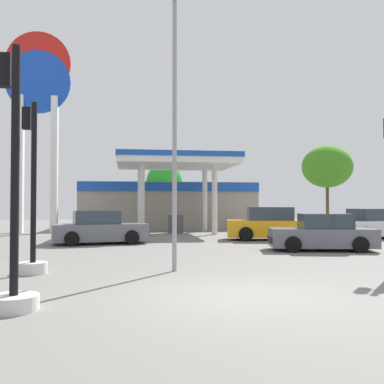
% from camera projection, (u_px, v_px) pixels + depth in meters
% --- Properties ---
extents(ground_plane, '(90.00, 90.00, 0.00)m').
position_uv_depth(ground_plane, '(241.00, 297.00, 8.49)').
color(ground_plane, slate).
rests_on(ground_plane, ground).
extents(gas_station, '(12.51, 12.38, 4.72)m').
position_uv_depth(gas_station, '(167.00, 202.00, 32.91)').
color(gas_station, gray).
rests_on(gas_station, ground).
extents(station_pole_sign, '(3.95, 0.56, 12.59)m').
position_uv_depth(station_pole_sign, '(38.00, 104.00, 27.89)').
color(station_pole_sign, white).
rests_on(station_pole_sign, ground).
extents(car_0, '(4.37, 2.47, 1.47)m').
position_uv_depth(car_0, '(99.00, 229.00, 19.89)').
color(car_0, black).
rests_on(car_0, ground).
extents(car_1, '(4.50, 2.50, 1.53)m').
position_uv_depth(car_1, '(374.00, 225.00, 23.08)').
color(car_1, black).
rests_on(car_1, ground).
extents(car_2, '(4.15, 2.37, 1.40)m').
position_uv_depth(car_2, '(322.00, 234.00, 17.00)').
color(car_2, black).
rests_on(car_2, ground).
extents(car_5, '(4.80, 2.74, 1.62)m').
position_uv_depth(car_5, '(273.00, 225.00, 22.05)').
color(car_5, black).
rests_on(car_5, ground).
extents(traffic_signal_0, '(0.82, 0.82, 4.42)m').
position_uv_depth(traffic_signal_0, '(13.00, 236.00, 7.41)').
color(traffic_signal_0, silver).
rests_on(traffic_signal_0, ground).
extents(traffic_signal_3, '(0.72, 0.72, 4.36)m').
position_uv_depth(traffic_signal_3, '(32.00, 222.00, 11.35)').
color(traffic_signal_3, silver).
rests_on(traffic_signal_3, ground).
extents(tree_1, '(2.87, 2.87, 5.03)m').
position_uv_depth(tree_1, '(164.00, 182.00, 35.45)').
color(tree_1, brown).
rests_on(tree_1, ground).
extents(tree_2, '(4.33, 4.33, 6.84)m').
position_uv_depth(tree_2, '(327.00, 167.00, 38.62)').
color(tree_2, brown).
rests_on(tree_2, ground).
extents(corner_streetlamp, '(0.24, 1.48, 7.33)m').
position_uv_depth(corner_streetlamp, '(175.00, 104.00, 11.65)').
color(corner_streetlamp, gray).
rests_on(corner_streetlamp, ground).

